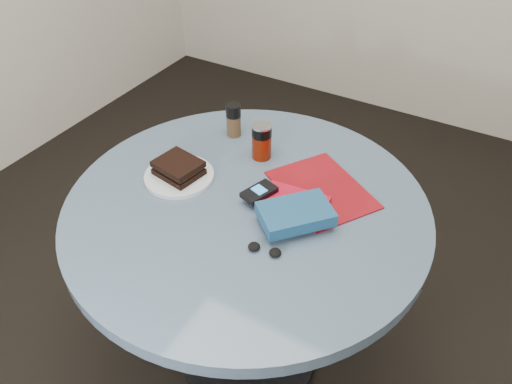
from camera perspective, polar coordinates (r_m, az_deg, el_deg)
The scene contains 11 objects.
ground at distance 1.94m, azimuth -0.81°, elevation -18.21°, with size 4.00×4.00×0.00m, color black.
table at distance 1.48m, azimuth -1.01°, elevation -6.01°, with size 1.00×1.00×0.75m.
plate at distance 1.46m, azimuth -8.77°, elevation 1.81°, with size 0.20×0.20×0.01m, color silver.
sandwich at distance 1.45m, azimuth -8.85°, elevation 2.76°, with size 0.14×0.12×0.04m.
soda_can at distance 1.50m, azimuth 0.65°, elevation 5.84°, with size 0.08×0.08×0.11m.
pepper_grinder at distance 1.61m, azimuth -2.58°, elevation 8.24°, with size 0.06×0.06×0.11m.
magazine at distance 1.42m, azimuth 7.51°, elevation 0.29°, with size 0.29×0.22×0.01m, color maroon.
red_book at distance 1.35m, azimuth 4.29°, elevation -1.23°, with size 0.18×0.12×0.01m, color #A40D25.
novel at distance 1.28m, azimuth 4.54°, elevation -2.52°, with size 0.18×0.12×0.04m, color navy.
mp3_player at distance 1.36m, azimuth 0.36°, elevation -0.01°, with size 0.08×0.11×0.02m.
headphones at distance 1.22m, azimuth 0.98°, elevation -6.60°, with size 0.09×0.04×0.02m.
Camera 1 is at (0.54, -0.88, 1.64)m, focal length 35.00 mm.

